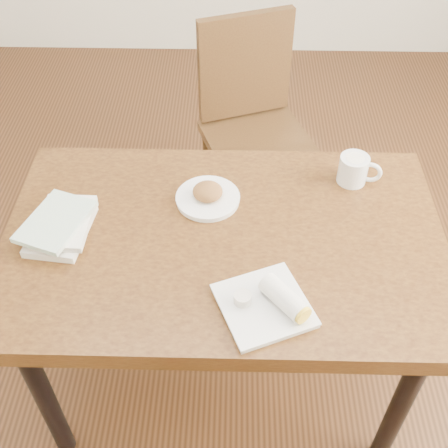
{
  "coord_description": "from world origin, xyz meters",
  "views": [
    {
      "loc": [
        0.03,
        -1.11,
        1.92
      ],
      "look_at": [
        0.0,
        0.0,
        0.8
      ],
      "focal_mm": 45.0,
      "sensor_mm": 36.0,
      "label": 1
    }
  ],
  "objects_px": {
    "coffee_mug": "(355,169)",
    "plate_burrito": "(270,303)",
    "plate_scone": "(208,196)",
    "table": "(224,255)",
    "chair_far": "(253,117)",
    "book_stack": "(61,225)"
  },
  "relations": [
    {
      "from": "coffee_mug",
      "to": "plate_burrito",
      "type": "height_order",
      "value": "coffee_mug"
    },
    {
      "from": "plate_scone",
      "to": "plate_burrito",
      "type": "bearing_deg",
      "value": -66.33
    },
    {
      "from": "plate_scone",
      "to": "table",
      "type": "bearing_deg",
      "value": -70.45
    },
    {
      "from": "chair_far",
      "to": "book_stack",
      "type": "relative_size",
      "value": 3.74
    },
    {
      "from": "plate_scone",
      "to": "coffee_mug",
      "type": "xyz_separation_m",
      "value": [
        0.45,
        0.1,
        0.03
      ]
    },
    {
      "from": "book_stack",
      "to": "coffee_mug",
      "type": "bearing_deg",
      "value": 15.88
    },
    {
      "from": "chair_far",
      "to": "coffee_mug",
      "type": "xyz_separation_m",
      "value": [
        0.3,
        -0.64,
        0.25
      ]
    },
    {
      "from": "table",
      "to": "coffee_mug",
      "type": "height_order",
      "value": "coffee_mug"
    },
    {
      "from": "chair_far",
      "to": "coffee_mug",
      "type": "bearing_deg",
      "value": -64.68
    },
    {
      "from": "chair_far",
      "to": "plate_scone",
      "type": "relative_size",
      "value": 4.85
    },
    {
      "from": "book_stack",
      "to": "table",
      "type": "bearing_deg",
      "value": -0.58
    },
    {
      "from": "table",
      "to": "chair_far",
      "type": "xyz_separation_m",
      "value": [
        0.1,
        0.89,
        -0.12
      ]
    },
    {
      "from": "chair_far",
      "to": "book_stack",
      "type": "bearing_deg",
      "value": -122.73
    },
    {
      "from": "coffee_mug",
      "to": "book_stack",
      "type": "xyz_separation_m",
      "value": [
        -0.87,
        -0.25,
        -0.02
      ]
    },
    {
      "from": "plate_burrito",
      "to": "book_stack",
      "type": "height_order",
      "value": "plate_burrito"
    },
    {
      "from": "chair_far",
      "to": "book_stack",
      "type": "distance_m",
      "value": 1.08
    },
    {
      "from": "table",
      "to": "book_stack",
      "type": "relative_size",
      "value": 4.99
    },
    {
      "from": "table",
      "to": "chair_far",
      "type": "relative_size",
      "value": 1.34
    },
    {
      "from": "book_stack",
      "to": "plate_burrito",
      "type": "bearing_deg",
      "value": -23.44
    },
    {
      "from": "book_stack",
      "to": "plate_scone",
      "type": "bearing_deg",
      "value": 19.16
    },
    {
      "from": "plate_scone",
      "to": "book_stack",
      "type": "distance_m",
      "value": 0.44
    },
    {
      "from": "coffee_mug",
      "to": "plate_burrito",
      "type": "bearing_deg",
      "value": -119.0
    }
  ]
}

